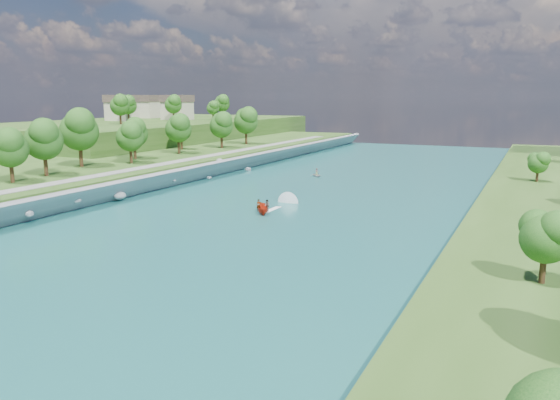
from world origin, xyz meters
The scene contains 11 objects.
ground centered at (0.00, 0.00, 0.00)m, with size 260.00×260.00×0.00m, color #2D5119.
river_water centered at (0.00, 20.00, 0.05)m, with size 55.00×240.00×0.10m, color #18565E.
berm_west centered at (-50.00, 20.00, 1.75)m, with size 45.00×240.00×3.50m, color #2D5119.
ridge_west centered at (-82.50, 95.00, 4.50)m, with size 60.00×120.00×9.00m, color #2D5119.
riprap_bank centered at (-25.84, 19.25, 1.79)m, with size 3.88×236.00×4.13m.
riverside_path centered at (-32.50, 20.00, 3.55)m, with size 3.00×200.00×0.10m, color gray.
ridge_houses centered at (-88.67, 100.00, 13.31)m, with size 29.50×29.50×8.40m.
trees_west centered at (-41.61, 10.88, 9.06)m, with size 17.05×154.12×13.19m.
trees_ridge centered at (-73.71, 92.27, 13.85)m, with size 21.89×53.58×10.07m.
motorboat centered at (-0.16, 16.59, 0.76)m, with size 3.60×18.88×2.17m.
raft centered at (-6.96, 53.29, 0.50)m, with size 3.73×4.05×1.73m.
Camera 1 is at (35.53, -54.06, 16.89)m, focal length 35.00 mm.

